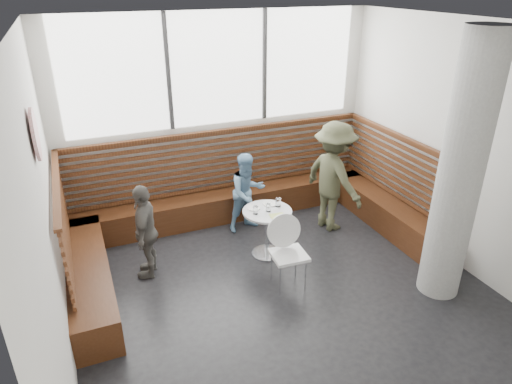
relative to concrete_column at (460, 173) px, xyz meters
name	(u,v)px	position (x,y,z in m)	size (l,w,h in m)	color
room	(291,178)	(-1.85, 0.60, 0.00)	(5.00, 5.00, 3.20)	silver
booth	(237,207)	(-1.85, 2.37, -1.19)	(5.00, 2.50, 1.44)	#3C1F0F
concrete_column	(460,173)	(0.00, 0.00, 0.00)	(0.50, 0.50, 3.20)	gray
wall_art	(35,134)	(-4.31, 1.00, 0.70)	(0.50, 0.50, 0.03)	white
cafe_table	(267,223)	(-1.70, 1.57, -1.09)	(0.69, 0.69, 0.70)	silver
cafe_chair	(287,246)	(-1.74, 0.86, -1.05)	(0.45, 0.44, 0.93)	white
adult_man	(333,177)	(-0.44, 1.92, -0.74)	(1.11, 0.64, 1.72)	#4A4D33
child_back	(247,192)	(-1.67, 2.37, -0.98)	(0.61, 0.47, 1.25)	#6E9ABF
child_left	(146,231)	(-3.33, 1.75, -0.95)	(0.76, 0.32, 1.29)	#5D5A55
plate_near	(254,208)	(-1.85, 1.70, -0.89)	(0.19, 0.19, 0.01)	white
plate_far	(270,203)	(-1.58, 1.74, -0.89)	(0.21, 0.21, 0.02)	white
glass_left	(255,210)	(-1.88, 1.54, -0.84)	(0.07, 0.07, 0.11)	white
glass_mid	(268,208)	(-1.69, 1.54, -0.84)	(0.07, 0.07, 0.11)	white
glass_right	(278,202)	(-1.50, 1.62, -0.83)	(0.08, 0.08, 0.12)	white
menu_card	(277,216)	(-1.63, 1.38, -0.89)	(0.21, 0.14, 0.00)	#A5C64C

